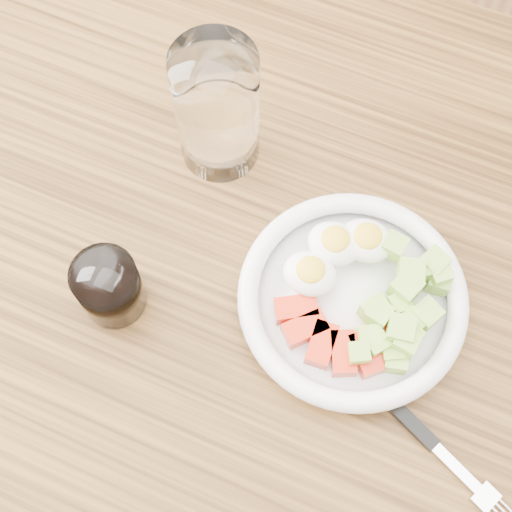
# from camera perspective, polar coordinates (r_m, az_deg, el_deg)

# --- Properties ---
(ground) EXTENTS (4.00, 4.00, 0.00)m
(ground) POSITION_cam_1_polar(r_m,az_deg,el_deg) (1.51, 0.20, -12.08)
(ground) COLOR brown
(ground) RESTS_ON ground
(dining_table) EXTENTS (1.50, 0.90, 0.77)m
(dining_table) POSITION_cam_1_polar(r_m,az_deg,el_deg) (0.86, 0.35, -4.12)
(dining_table) COLOR brown
(dining_table) RESTS_ON ground
(bowl) EXTENTS (0.24, 0.24, 0.06)m
(bowl) POSITION_cam_1_polar(r_m,az_deg,el_deg) (0.74, 7.89, -3.27)
(bowl) COLOR white
(bowl) RESTS_ON dining_table
(fork) EXTENTS (0.20, 0.10, 0.01)m
(fork) POSITION_cam_1_polar(r_m,az_deg,el_deg) (0.74, 12.84, -13.41)
(fork) COLOR black
(fork) RESTS_ON dining_table
(water_glass) EXTENTS (0.09, 0.09, 0.16)m
(water_glass) POSITION_cam_1_polar(r_m,az_deg,el_deg) (0.77, -3.13, 11.64)
(water_glass) COLOR white
(water_glass) RESTS_ON dining_table
(coffee_glass) EXTENTS (0.07, 0.07, 0.08)m
(coffee_glass) POSITION_cam_1_polar(r_m,az_deg,el_deg) (0.74, -11.64, -2.48)
(coffee_glass) COLOR white
(coffee_glass) RESTS_ON dining_table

